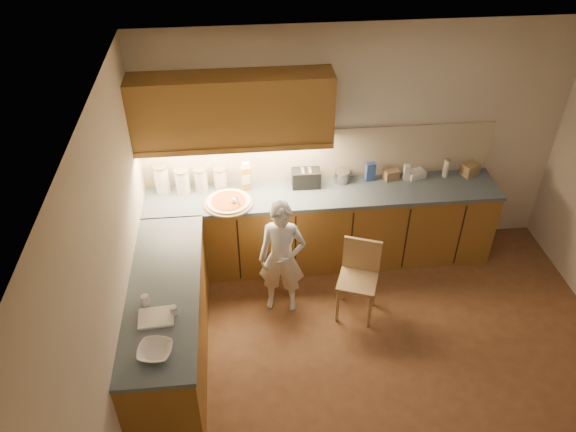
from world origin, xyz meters
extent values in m
plane|color=brown|center=(0.00, 0.00, 0.00)|extent=(4.50, 4.50, 0.00)
cube|color=beige|center=(0.00, 2.00, 1.30)|extent=(4.50, 0.04, 2.60)
cube|color=beige|center=(-2.25, 0.00, 1.30)|extent=(0.04, 4.00, 2.60)
cube|color=white|center=(0.00, 0.00, 2.60)|extent=(4.50, 4.00, 0.04)
cube|color=olive|center=(-0.38, 1.70, 0.44)|extent=(3.75, 0.60, 0.88)
cube|color=olive|center=(-1.95, 0.40, 0.44)|extent=(0.60, 2.00, 0.88)
cube|color=#465864|center=(-0.37, 1.70, 0.90)|extent=(3.77, 0.62, 0.04)
cube|color=#465864|center=(-1.95, 0.40, 0.90)|extent=(0.62, 2.02, 0.04)
cube|color=black|center=(-1.90, 1.40, 0.44)|extent=(0.02, 0.01, 0.80)
cube|color=black|center=(-1.30, 1.40, 0.44)|extent=(0.02, 0.01, 0.80)
cube|color=black|center=(-0.70, 1.40, 0.44)|extent=(0.02, 0.01, 0.80)
cube|color=black|center=(-0.10, 1.40, 0.44)|extent=(0.02, 0.01, 0.80)
cube|color=black|center=(0.50, 1.40, 0.44)|extent=(0.02, 0.01, 0.80)
cube|color=black|center=(1.10, 1.40, 0.44)|extent=(0.02, 0.01, 0.80)
cube|color=beige|center=(-0.38, 1.99, 1.21)|extent=(3.75, 0.02, 0.58)
cube|color=olive|center=(-1.27, 1.82, 1.85)|extent=(1.95, 0.35, 0.70)
cube|color=olive|center=(-1.27, 1.65, 1.50)|extent=(1.95, 0.02, 0.06)
cylinder|color=tan|center=(-1.37, 1.57, 0.93)|extent=(0.50, 0.50, 0.02)
cylinder|color=beige|center=(-1.37, 1.57, 0.95)|extent=(0.44, 0.44, 0.02)
cylinder|color=#AE4717|center=(-1.37, 1.57, 0.96)|extent=(0.35, 0.35, 0.01)
sphere|color=white|center=(-1.31, 1.53, 0.99)|extent=(0.06, 0.06, 0.06)
cylinder|color=white|center=(-1.27, 1.47, 1.02)|extent=(0.06, 0.11, 0.20)
imported|color=silver|center=(-0.88, 1.00, 0.64)|extent=(0.51, 0.39, 1.27)
cylinder|color=tan|center=(-0.35, 0.72, 0.21)|extent=(0.03, 0.03, 0.42)
cylinder|color=tan|center=(-0.06, 0.61, 0.21)|extent=(0.03, 0.03, 0.42)
cylinder|color=tan|center=(-0.24, 1.02, 0.21)|extent=(0.03, 0.03, 0.42)
cylinder|color=tan|center=(0.06, 0.90, 0.21)|extent=(0.03, 0.03, 0.42)
cube|color=tan|center=(-0.15, 0.81, 0.44)|extent=(0.48, 0.48, 0.04)
cube|color=tan|center=(-0.09, 0.97, 0.65)|extent=(0.36, 0.16, 0.37)
imported|color=white|center=(-1.95, -0.31, 0.95)|extent=(0.29, 0.29, 0.06)
cylinder|color=white|center=(-2.05, 1.87, 1.07)|extent=(0.15, 0.15, 0.30)
cylinder|color=gray|center=(-2.05, 1.87, 1.23)|extent=(0.16, 0.16, 0.02)
cylinder|color=white|center=(-1.84, 1.84, 1.05)|extent=(0.15, 0.15, 0.26)
cylinder|color=tan|center=(-1.84, 1.84, 1.19)|extent=(0.16, 0.16, 0.02)
cylinder|color=beige|center=(-1.65, 1.85, 1.04)|extent=(0.13, 0.13, 0.25)
cylinder|color=gray|center=(-1.65, 1.85, 1.18)|extent=(0.14, 0.14, 0.02)
cylinder|color=silver|center=(-1.45, 1.90, 1.03)|extent=(0.14, 0.14, 0.22)
cylinder|color=tan|center=(-1.45, 1.90, 1.15)|extent=(0.15, 0.15, 0.02)
cube|color=gold|center=(-1.18, 1.83, 1.06)|extent=(0.12, 0.09, 0.27)
cube|color=white|center=(-1.18, 1.83, 1.22)|extent=(0.07, 0.06, 0.05)
cube|color=black|center=(-0.54, 1.83, 1.02)|extent=(0.30, 0.18, 0.19)
cube|color=#BABBBF|center=(-0.58, 1.83, 1.11)|extent=(0.04, 0.13, 0.00)
cube|color=#BABBBF|center=(-0.51, 1.83, 1.11)|extent=(0.04, 0.13, 0.00)
cylinder|color=#A7A7AC|center=(-0.15, 1.87, 0.98)|extent=(0.16, 0.16, 0.12)
cylinder|color=#A7A7AC|center=(-0.15, 1.87, 1.04)|extent=(0.17, 0.17, 0.01)
cube|color=#304C90|center=(0.16, 1.88, 1.02)|extent=(0.11, 0.08, 0.20)
cube|color=#9A7B53|center=(0.39, 1.87, 0.98)|extent=(0.18, 0.15, 0.11)
cube|color=white|center=(0.55, 1.84, 1.01)|extent=(0.06, 0.06, 0.18)
cube|color=white|center=(0.68, 1.88, 0.96)|extent=(0.22, 0.18, 0.08)
cylinder|color=beige|center=(1.00, 1.86, 1.02)|extent=(0.06, 0.06, 0.20)
cylinder|color=tan|center=(1.00, 1.86, 1.13)|extent=(0.07, 0.07, 0.01)
cube|color=tan|center=(1.28, 1.87, 0.99)|extent=(0.21, 0.19, 0.13)
cube|color=silver|center=(-1.98, 0.05, 0.93)|extent=(0.29, 0.24, 0.02)
cylinder|color=silver|center=(-2.08, 0.23, 0.96)|extent=(0.08, 0.08, 0.09)
cylinder|color=silver|center=(-1.84, 0.09, 0.96)|extent=(0.07, 0.07, 0.08)
camera|label=1|loc=(-1.24, -3.14, 4.26)|focal=35.00mm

